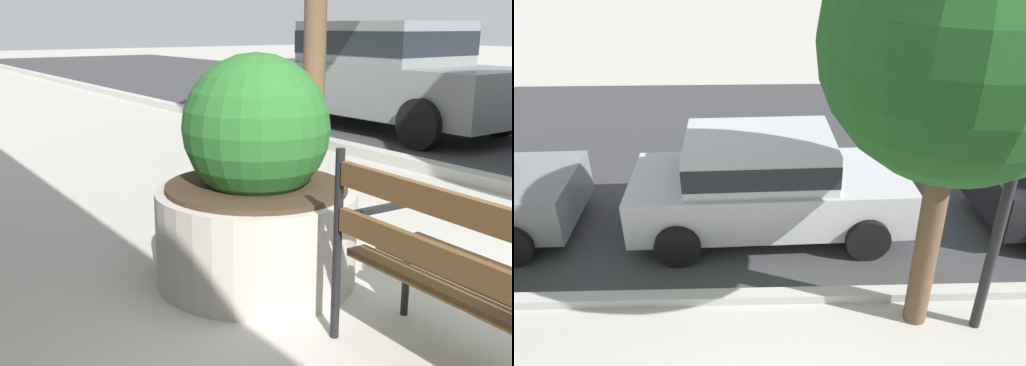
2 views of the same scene
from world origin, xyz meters
The scene contains 5 objects.
street_surface centered at (0.00, 7.50, 0.00)m, with size 60.00×9.00×0.01m, color #38383A.
curb_stone centered at (0.00, 2.90, 0.06)m, with size 60.00×0.20×0.12m, color #B2AFA8.
street_tree_down_street centered at (1.28, 2.52, 3.35)m, with size 2.72×2.72×4.73m.
parked_car_silver centered at (-0.49, 4.58, 0.84)m, with size 4.15×2.02×1.56m.
lamp_post centered at (1.97, 2.37, 2.55)m, with size 0.32×0.32×3.90m.
Camera 2 is at (-0.64, -2.10, 4.42)m, focal length 35.47 mm.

